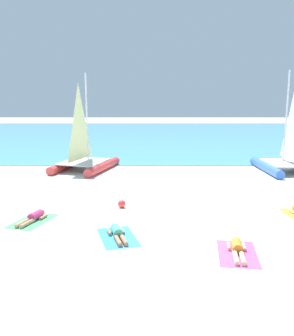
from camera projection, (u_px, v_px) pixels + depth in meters
ground_plane at (147, 174)px, 21.61m from camera, size 120.00×120.00×0.00m
ocean_water at (146, 135)px, 43.72m from camera, size 120.00×40.00×0.05m
sailboat_red at (82, 156)px, 22.57m from camera, size 3.98×5.11×5.87m
sailboat_blue at (285, 157)px, 22.12m from camera, size 3.07×4.70×6.02m
towel_leftmost at (31, 221)px, 13.38m from camera, size 1.61×2.14×0.01m
sunbather_leftmost at (32, 217)px, 13.42m from camera, size 0.83×1.54×0.30m
towel_center_left at (116, 237)px, 11.85m from camera, size 1.58×2.13×0.01m
sunbather_center_left at (116, 233)px, 11.89m from camera, size 0.80×1.55×0.30m
towel_center_right at (236, 253)px, 10.63m from camera, size 1.35×2.03×0.01m
sunbather_center_right at (236, 248)px, 10.67m from camera, size 0.62×1.57×0.30m
beach_ball at (120, 204)px, 15.01m from camera, size 0.32×0.32×0.32m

